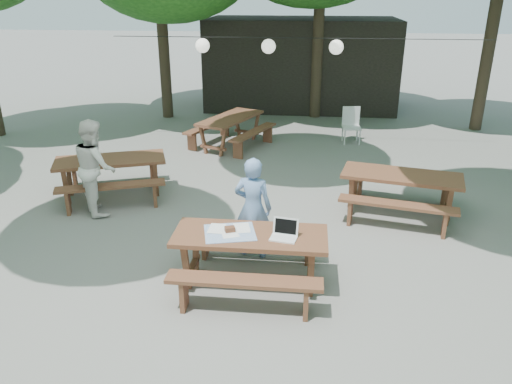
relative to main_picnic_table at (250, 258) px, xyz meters
The scene contains 12 objects.
ground 0.68m from the main_picnic_table, 103.49° to the left, with size 80.00×80.00×0.00m, color slate.
pavilion 11.09m from the main_picnic_table, 88.08° to the left, with size 6.00×3.00×2.80m, color black.
main_picnic_table is the anchor object (origin of this frame).
picnic_table_nw 4.05m from the main_picnic_table, 137.08° to the left, with size 2.32×2.13×0.75m.
picnic_table_ne 3.41m from the main_picnic_table, 47.03° to the left, with size 2.19×1.95×0.75m.
picnic_table_far_w 6.30m from the main_picnic_table, 101.22° to the left, with size 2.19×2.36×0.75m.
woman 0.88m from the main_picnic_table, 93.87° to the left, with size 0.55×0.36×1.52m, color #6E93C9.
second_person 3.62m from the main_picnic_table, 145.06° to the left, with size 0.81×0.63×1.67m, color white.
plastic_chair 7.06m from the main_picnic_table, 75.34° to the left, with size 0.48×0.48×0.90m.
laptop 0.62m from the main_picnic_table, ahead, with size 0.37×0.31×0.24m.
tabletop_clutter 0.46m from the main_picnic_table, behind, with size 0.76×0.69×0.08m.
paper_lanterns 6.85m from the main_picnic_table, 92.77° to the left, with size 9.00×0.34×0.38m.
Camera 1 is at (0.82, -6.26, 3.71)m, focal length 35.00 mm.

